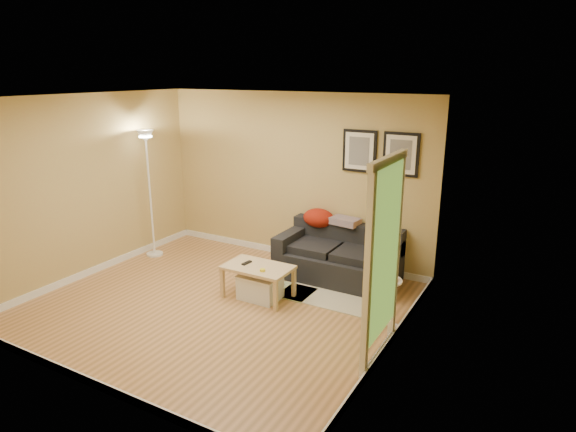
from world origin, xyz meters
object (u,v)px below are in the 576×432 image
(coffee_table, at_px, (258,282))
(floor_lamp, at_px, (150,198))
(book_stack, at_px, (387,277))
(sofa, at_px, (338,254))
(storage_bin, at_px, (260,287))
(side_table, at_px, (385,302))

(coffee_table, relative_size, floor_lamp, 0.43)
(book_stack, bearing_deg, sofa, 115.55)
(storage_bin, height_order, book_stack, book_stack)
(sofa, distance_m, book_stack, 1.46)
(side_table, height_order, floor_lamp, floor_lamp)
(coffee_table, xyz_separation_m, side_table, (1.69, 0.13, 0.06))
(side_table, bearing_deg, coffee_table, -175.56)
(book_stack, bearing_deg, storage_bin, 163.03)
(floor_lamp, bearing_deg, side_table, -5.18)
(sofa, bearing_deg, floor_lamp, -168.69)
(side_table, bearing_deg, floor_lamp, 174.82)
(side_table, distance_m, book_stack, 0.32)
(coffee_table, distance_m, book_stack, 1.75)
(sofa, bearing_deg, book_stack, -42.95)
(storage_bin, xyz_separation_m, floor_lamp, (-2.37, 0.52, 0.80))
(storage_bin, xyz_separation_m, book_stack, (1.66, 0.13, 0.44))
(storage_bin, xyz_separation_m, side_table, (1.65, 0.15, 0.12))
(sofa, relative_size, coffee_table, 1.92)
(coffee_table, height_order, book_stack, book_stack)
(side_table, bearing_deg, sofa, 137.17)
(storage_bin, bearing_deg, sofa, 61.29)
(side_table, bearing_deg, book_stack, -49.47)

